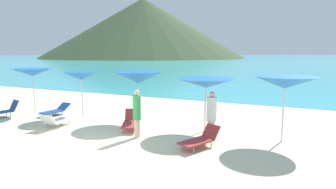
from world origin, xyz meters
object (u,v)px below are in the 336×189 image
at_px(lounge_chair_4, 56,110).
at_px(beachgoer_1, 137,112).
at_px(lounge_chair_0, 2,111).
at_px(lounge_chair_3, 131,121).
at_px(umbrella_1, 81,76).
at_px(umbrella_0, 33,72).
at_px(umbrella_4, 285,83).
at_px(umbrella_3, 206,83).
at_px(lounge_chair_2, 200,139).
at_px(lounge_chair_1, 56,120).
at_px(umbrella_2, 139,78).
at_px(beachgoer_0, 211,114).

distance_m(lounge_chair_4, beachgoer_1, 5.85).
height_order(lounge_chair_0, lounge_chair_3, lounge_chair_0).
distance_m(lounge_chair_3, lounge_chair_4, 4.80).
bearing_deg(beachgoer_1, lounge_chair_3, 138.64).
bearing_deg(umbrella_1, lounge_chair_3, -16.11).
distance_m(umbrella_0, umbrella_4, 11.75).
bearing_deg(umbrella_4, lounge_chair_4, -179.49).
bearing_deg(umbrella_3, beachgoer_1, -136.84).
height_order(lounge_chair_2, lounge_chair_3, lounge_chair_3).
relative_size(umbrella_3, lounge_chair_1, 1.69).
bearing_deg(lounge_chair_0, lounge_chair_1, 9.71).
relative_size(umbrella_1, lounge_chair_0, 1.32).
xyz_separation_m(umbrella_3, lounge_chair_3, (-2.82, -0.94, -1.59)).
bearing_deg(umbrella_2, lounge_chair_3, -74.59).
height_order(umbrella_2, beachgoer_1, umbrella_2).
relative_size(umbrella_0, umbrella_4, 1.00).
relative_size(umbrella_0, umbrella_1, 1.05).
xyz_separation_m(umbrella_0, lounge_chair_1, (3.10, -1.61, -1.80)).
relative_size(umbrella_2, beachgoer_0, 1.36).
bearing_deg(umbrella_3, lounge_chair_1, -161.10).
relative_size(umbrella_1, lounge_chair_3, 1.29).
bearing_deg(lounge_chair_2, lounge_chair_1, -155.59).
bearing_deg(beachgoer_0, lounge_chair_4, 129.91).
relative_size(umbrella_3, beachgoer_1, 1.37).
xyz_separation_m(umbrella_0, umbrella_4, (11.74, 0.16, -0.02)).
bearing_deg(lounge_chair_1, umbrella_3, -168.93).
relative_size(lounge_chair_2, beachgoer_0, 0.93).
height_order(umbrella_1, beachgoer_0, umbrella_1).
height_order(lounge_chair_0, lounge_chair_2, lounge_chair_0).
bearing_deg(beachgoer_1, umbrella_0, 174.02).
bearing_deg(umbrella_1, lounge_chair_4, -166.95).
xyz_separation_m(lounge_chair_4, beachgoer_1, (5.59, -1.54, 0.70)).
bearing_deg(umbrella_2, lounge_chair_1, -139.30).
height_order(lounge_chair_3, beachgoer_1, beachgoer_1).
height_order(lounge_chair_0, beachgoer_0, beachgoer_0).
bearing_deg(lounge_chair_1, umbrella_0, -35.28).
height_order(umbrella_4, lounge_chair_4, umbrella_4).
distance_m(umbrella_3, lounge_chair_3, 3.37).
relative_size(umbrella_2, lounge_chair_0, 1.43).
relative_size(umbrella_1, umbrella_2, 0.93).
relative_size(umbrella_3, lounge_chair_3, 1.44).
bearing_deg(umbrella_1, lounge_chair_1, -80.71).
bearing_deg(umbrella_2, umbrella_0, -173.35).
xyz_separation_m(umbrella_3, lounge_chair_0, (-9.49, -1.74, -1.57)).
xyz_separation_m(umbrella_4, lounge_chair_1, (-8.64, -1.77, -1.79)).
relative_size(umbrella_4, beachgoer_0, 1.33).
height_order(umbrella_2, lounge_chair_4, umbrella_2).
height_order(umbrella_2, lounge_chair_1, umbrella_2).
bearing_deg(umbrella_3, umbrella_2, 174.71).
xyz_separation_m(lounge_chair_0, lounge_chair_3, (6.67, 0.80, -0.02)).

